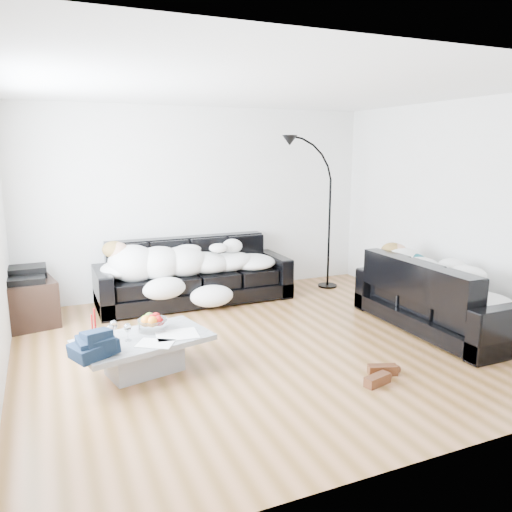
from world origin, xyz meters
name	(u,v)px	position (x,y,z in m)	size (l,w,h in m)	color
ground	(267,344)	(0.00, 0.00, 0.00)	(5.00, 5.00, 0.00)	brown
wall_back	(201,202)	(0.00, 2.25, 1.30)	(5.00, 0.02, 2.60)	silver
wall_right	(457,211)	(2.50, 0.00, 1.30)	(0.02, 4.50, 2.60)	silver
ceiling	(268,88)	(0.00, 0.00, 2.60)	(5.00, 5.00, 0.00)	white
sofa_back	(194,272)	(-0.26, 1.78, 0.42)	(2.56, 0.89, 0.84)	black
sofa_right	(438,294)	(1.99, -0.32, 0.41)	(2.01, 0.86, 0.81)	black
sleeper_back	(195,256)	(-0.26, 1.73, 0.64)	(2.17, 0.75, 0.43)	white
sleeper_right	(439,275)	(1.99, -0.32, 0.63)	(1.72, 0.73, 0.42)	white
teal_cushion	(399,257)	(1.93, 0.30, 0.72)	(0.36, 0.30, 0.20)	#0C4B55
coffee_table	(144,355)	(-1.32, -0.16, 0.17)	(1.17, 0.68, 0.34)	#939699
fruit_bowl	(153,321)	(-1.20, -0.01, 0.43)	(0.28, 0.28, 0.17)	white
wine_glass_a	(114,330)	(-1.57, -0.08, 0.42)	(0.07, 0.07, 0.17)	white
wine_glass_b	(110,333)	(-1.61, -0.14, 0.42)	(0.07, 0.07, 0.16)	white
wine_glass_c	(128,332)	(-1.46, -0.19, 0.42)	(0.07, 0.07, 0.16)	white
candle_left	(92,326)	(-1.75, 0.02, 0.45)	(0.04, 0.04, 0.21)	maroon
candle_right	(95,322)	(-1.72, 0.06, 0.47)	(0.05, 0.05, 0.26)	maroon
newspaper_a	(177,334)	(-1.02, -0.23, 0.35)	(0.38, 0.29, 0.01)	silver
newspaper_b	(155,343)	(-1.25, -0.36, 0.35)	(0.31, 0.22, 0.01)	silver
navy_jacket	(93,335)	(-1.78, -0.40, 0.51)	(0.37, 0.31, 0.18)	black
shoes	(380,375)	(0.58, -1.16, 0.05)	(0.44, 0.32, 0.10)	#472311
av_cabinet	(29,301)	(-2.31, 1.73, 0.27)	(0.54, 0.79, 0.54)	black
stereo	(26,274)	(-2.31, 1.73, 0.60)	(0.44, 0.34, 0.13)	black
floor_lamp	(329,222)	(1.79, 1.72, 0.98)	(0.71, 0.28, 1.96)	black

